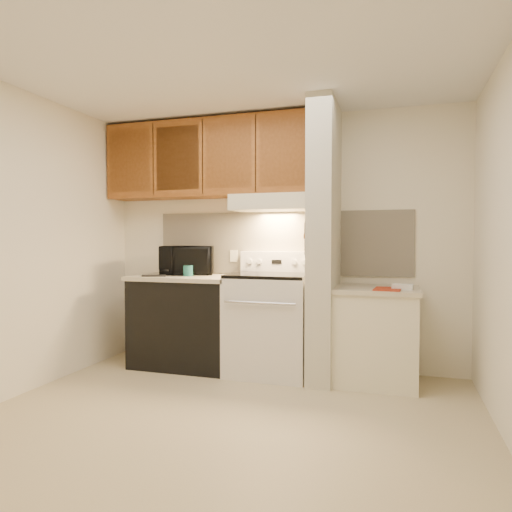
% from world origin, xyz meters
% --- Properties ---
extents(floor, '(3.60, 3.60, 0.00)m').
position_xyz_m(floor, '(0.00, 0.00, 0.00)').
color(floor, '#C7B58D').
rests_on(floor, ground).
extents(ceiling, '(3.60, 3.60, 0.00)m').
position_xyz_m(ceiling, '(0.00, 0.00, 2.50)').
color(ceiling, white).
rests_on(ceiling, wall_back).
extents(wall_back, '(3.60, 2.50, 0.02)m').
position_xyz_m(wall_back, '(0.00, 1.50, 1.25)').
color(wall_back, white).
rests_on(wall_back, floor).
extents(wall_left, '(0.02, 3.00, 2.50)m').
position_xyz_m(wall_left, '(-1.80, 0.00, 1.25)').
color(wall_left, white).
rests_on(wall_left, floor).
extents(backsplash, '(2.60, 0.02, 0.63)m').
position_xyz_m(backsplash, '(0.00, 1.49, 1.24)').
color(backsplash, beige).
rests_on(backsplash, wall_back).
extents(range_body, '(0.76, 0.65, 0.92)m').
position_xyz_m(range_body, '(0.00, 1.16, 0.46)').
color(range_body, silver).
rests_on(range_body, floor).
extents(oven_window, '(0.50, 0.01, 0.30)m').
position_xyz_m(oven_window, '(0.00, 0.84, 0.50)').
color(oven_window, black).
rests_on(oven_window, range_body).
extents(oven_handle, '(0.65, 0.02, 0.02)m').
position_xyz_m(oven_handle, '(0.00, 0.80, 0.72)').
color(oven_handle, silver).
rests_on(oven_handle, range_body).
extents(cooktop, '(0.74, 0.64, 0.03)m').
position_xyz_m(cooktop, '(0.00, 1.16, 0.94)').
color(cooktop, black).
rests_on(cooktop, range_body).
extents(range_backguard, '(0.76, 0.08, 0.20)m').
position_xyz_m(range_backguard, '(0.00, 1.44, 1.05)').
color(range_backguard, silver).
rests_on(range_backguard, range_body).
extents(range_display, '(0.10, 0.01, 0.04)m').
position_xyz_m(range_display, '(0.00, 1.40, 1.05)').
color(range_display, black).
rests_on(range_display, range_backguard).
extents(range_knob_left_outer, '(0.05, 0.02, 0.05)m').
position_xyz_m(range_knob_left_outer, '(-0.28, 1.40, 1.05)').
color(range_knob_left_outer, silver).
rests_on(range_knob_left_outer, range_backguard).
extents(range_knob_left_inner, '(0.05, 0.02, 0.05)m').
position_xyz_m(range_knob_left_inner, '(-0.18, 1.40, 1.05)').
color(range_knob_left_inner, silver).
rests_on(range_knob_left_inner, range_backguard).
extents(range_knob_right_inner, '(0.05, 0.02, 0.05)m').
position_xyz_m(range_knob_right_inner, '(0.18, 1.40, 1.05)').
color(range_knob_right_inner, silver).
rests_on(range_knob_right_inner, range_backguard).
extents(range_knob_right_outer, '(0.05, 0.02, 0.05)m').
position_xyz_m(range_knob_right_outer, '(0.28, 1.40, 1.05)').
color(range_knob_right_outer, silver).
rests_on(range_knob_right_outer, range_backguard).
extents(dishwasher_front, '(1.00, 0.63, 0.87)m').
position_xyz_m(dishwasher_front, '(-0.88, 1.17, 0.43)').
color(dishwasher_front, black).
rests_on(dishwasher_front, floor).
extents(left_countertop, '(1.04, 0.67, 0.04)m').
position_xyz_m(left_countertop, '(-0.88, 1.17, 0.89)').
color(left_countertop, beige).
rests_on(left_countertop, dishwasher_front).
extents(spoon_rest, '(0.24, 0.16, 0.02)m').
position_xyz_m(spoon_rest, '(-1.13, 0.97, 0.92)').
color(spoon_rest, black).
rests_on(spoon_rest, left_countertop).
extents(teal_jar, '(0.11, 0.11, 0.11)m').
position_xyz_m(teal_jar, '(-0.83, 1.11, 0.96)').
color(teal_jar, '#1B5D5A').
rests_on(teal_jar, left_countertop).
extents(outlet, '(0.08, 0.01, 0.12)m').
position_xyz_m(outlet, '(-0.48, 1.48, 1.10)').
color(outlet, beige).
rests_on(outlet, backsplash).
extents(microwave, '(0.62, 0.52, 0.29)m').
position_xyz_m(microwave, '(-0.93, 1.31, 1.06)').
color(microwave, black).
rests_on(microwave, left_countertop).
extents(partition_pillar, '(0.22, 0.70, 2.50)m').
position_xyz_m(partition_pillar, '(0.51, 1.15, 1.25)').
color(partition_pillar, beige).
rests_on(partition_pillar, floor).
extents(pillar_trim, '(0.01, 0.70, 0.04)m').
position_xyz_m(pillar_trim, '(0.39, 1.15, 1.30)').
color(pillar_trim, brown).
rests_on(pillar_trim, partition_pillar).
extents(knife_strip, '(0.02, 0.42, 0.04)m').
position_xyz_m(knife_strip, '(0.39, 1.10, 1.32)').
color(knife_strip, black).
rests_on(knife_strip, partition_pillar).
extents(knife_blade_a, '(0.01, 0.03, 0.16)m').
position_xyz_m(knife_blade_a, '(0.38, 0.93, 1.22)').
color(knife_blade_a, silver).
rests_on(knife_blade_a, knife_strip).
extents(knife_handle_a, '(0.02, 0.02, 0.10)m').
position_xyz_m(knife_handle_a, '(0.38, 0.95, 1.37)').
color(knife_handle_a, black).
rests_on(knife_handle_a, knife_strip).
extents(knife_blade_b, '(0.01, 0.04, 0.18)m').
position_xyz_m(knife_blade_b, '(0.38, 1.01, 1.21)').
color(knife_blade_b, silver).
rests_on(knife_blade_b, knife_strip).
extents(knife_handle_b, '(0.02, 0.02, 0.10)m').
position_xyz_m(knife_handle_b, '(0.38, 1.02, 1.37)').
color(knife_handle_b, black).
rests_on(knife_handle_b, knife_strip).
extents(knife_blade_c, '(0.01, 0.04, 0.20)m').
position_xyz_m(knife_blade_c, '(0.38, 1.10, 1.20)').
color(knife_blade_c, silver).
rests_on(knife_blade_c, knife_strip).
extents(knife_handle_c, '(0.02, 0.02, 0.10)m').
position_xyz_m(knife_handle_c, '(0.38, 1.10, 1.37)').
color(knife_handle_c, black).
rests_on(knife_handle_c, knife_strip).
extents(knife_blade_d, '(0.01, 0.04, 0.16)m').
position_xyz_m(knife_blade_d, '(0.38, 1.17, 1.22)').
color(knife_blade_d, silver).
rests_on(knife_blade_d, knife_strip).
extents(knife_handle_d, '(0.02, 0.02, 0.10)m').
position_xyz_m(knife_handle_d, '(0.38, 1.17, 1.37)').
color(knife_handle_d, black).
rests_on(knife_handle_d, knife_strip).
extents(knife_blade_e, '(0.01, 0.04, 0.18)m').
position_xyz_m(knife_blade_e, '(0.38, 1.26, 1.21)').
color(knife_blade_e, silver).
rests_on(knife_blade_e, knife_strip).
extents(knife_handle_e, '(0.02, 0.02, 0.10)m').
position_xyz_m(knife_handle_e, '(0.38, 1.25, 1.37)').
color(knife_handle_e, black).
rests_on(knife_handle_e, knife_strip).
extents(oven_mitt, '(0.03, 0.11, 0.26)m').
position_xyz_m(oven_mitt, '(0.38, 1.32, 1.17)').
color(oven_mitt, slate).
rests_on(oven_mitt, partition_pillar).
extents(right_cab_base, '(0.70, 0.60, 0.81)m').
position_xyz_m(right_cab_base, '(0.97, 1.15, 0.40)').
color(right_cab_base, beige).
rests_on(right_cab_base, floor).
extents(right_countertop, '(0.74, 0.64, 0.04)m').
position_xyz_m(right_countertop, '(0.97, 1.15, 0.83)').
color(right_countertop, beige).
rests_on(right_countertop, right_cab_base).
extents(red_folder, '(0.24, 0.31, 0.01)m').
position_xyz_m(red_folder, '(1.07, 1.00, 0.85)').
color(red_folder, '#A32C15').
rests_on(red_folder, right_countertop).
extents(white_box, '(0.18, 0.13, 0.04)m').
position_xyz_m(white_box, '(1.19, 1.05, 0.87)').
color(white_box, white).
rests_on(white_box, right_countertop).
extents(range_hood, '(0.78, 0.44, 0.15)m').
position_xyz_m(range_hood, '(0.00, 1.28, 1.62)').
color(range_hood, beige).
rests_on(range_hood, upper_cabinets).
extents(hood_lip, '(0.78, 0.04, 0.06)m').
position_xyz_m(hood_lip, '(0.00, 1.07, 1.58)').
color(hood_lip, beige).
rests_on(hood_lip, range_hood).
extents(upper_cabinets, '(2.18, 0.33, 0.77)m').
position_xyz_m(upper_cabinets, '(-0.69, 1.32, 2.08)').
color(upper_cabinets, brown).
rests_on(upper_cabinets, wall_back).
extents(cab_door_a, '(0.46, 0.01, 0.63)m').
position_xyz_m(cab_door_a, '(-1.51, 1.17, 2.08)').
color(cab_door_a, brown).
rests_on(cab_door_a, upper_cabinets).
extents(cab_gap_a, '(0.01, 0.01, 0.73)m').
position_xyz_m(cab_gap_a, '(-1.23, 1.16, 2.08)').
color(cab_gap_a, black).
rests_on(cab_gap_a, upper_cabinets).
extents(cab_door_b, '(0.46, 0.01, 0.63)m').
position_xyz_m(cab_door_b, '(-0.96, 1.17, 2.08)').
color(cab_door_b, brown).
rests_on(cab_door_b, upper_cabinets).
extents(cab_gap_b, '(0.01, 0.01, 0.73)m').
position_xyz_m(cab_gap_b, '(-0.69, 1.16, 2.08)').
color(cab_gap_b, black).
rests_on(cab_gap_b, upper_cabinets).
extents(cab_door_c, '(0.46, 0.01, 0.63)m').
position_xyz_m(cab_door_c, '(-0.42, 1.17, 2.08)').
color(cab_door_c, brown).
rests_on(cab_door_c, upper_cabinets).
extents(cab_gap_c, '(0.01, 0.01, 0.73)m').
position_xyz_m(cab_gap_c, '(-0.14, 1.16, 2.08)').
color(cab_gap_c, black).
rests_on(cab_gap_c, upper_cabinets).
extents(cab_door_d, '(0.46, 0.01, 0.63)m').
position_xyz_m(cab_door_d, '(0.13, 1.17, 2.08)').
color(cab_door_d, brown).
rests_on(cab_door_d, upper_cabinets).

